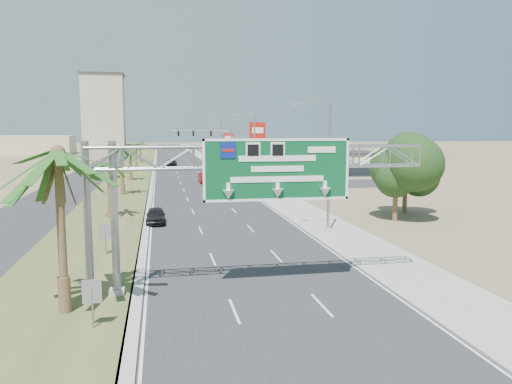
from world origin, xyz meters
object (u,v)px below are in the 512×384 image
at_px(signal_mast, 220,148).
at_px(pole_sign_red_far, 229,140).
at_px(palm_near, 58,154).
at_px(pole_sign_blue, 278,151).
at_px(store_building, 324,165).
at_px(pole_sign_red_near, 257,134).
at_px(car_right_lane, 215,172).
at_px(car_far, 172,163).
at_px(sign_gantry, 244,168).
at_px(car_left_lane, 156,216).
at_px(car_mid_lane, 205,178).

xyz_separation_m(signal_mast, pole_sign_red_far, (3.83, 16.35, 0.95)).
distance_m(palm_near, pole_sign_blue, 46.67).
xyz_separation_m(signal_mast, pole_sign_blue, (5.13, -21.62, 0.22)).
xyz_separation_m(store_building, pole_sign_blue, (-11.70, -15.64, 3.07)).
bearing_deg(pole_sign_red_near, signal_mast, 107.93).
xyz_separation_m(store_building, car_right_lane, (-17.76, 5.05, -1.33)).
distance_m(car_right_lane, car_far, 24.94).
xyz_separation_m(sign_gantry, pole_sign_blue, (11.36, 40.43, -0.98)).
xyz_separation_m(store_building, car_far, (-24.47, 29.08, -1.25)).
bearing_deg(palm_near, pole_sign_blue, 65.28).
xyz_separation_m(car_left_lane, pole_sign_blue, (15.80, 21.69, 4.40)).
distance_m(sign_gantry, signal_mast, 62.37).
relative_size(sign_gantry, pole_sign_red_near, 1.82).
relative_size(palm_near, store_building, 0.46).
height_order(car_left_lane, car_right_lane, car_left_lane).
bearing_deg(pole_sign_blue, car_mid_lane, 131.45).
relative_size(store_building, pole_sign_red_near, 1.95).
distance_m(store_building, car_right_lane, 18.51).
xyz_separation_m(car_right_lane, pole_sign_red_near, (5.07, -11.87, 6.59)).
xyz_separation_m(signal_mast, car_mid_lane, (-3.67, -11.65, -4.10)).
bearing_deg(pole_sign_red_far, sign_gantry, -97.31).
distance_m(store_building, pole_sign_red_far, 26.11).
distance_m(sign_gantry, pole_sign_red_far, 79.04).
bearing_deg(pole_sign_red_near, pole_sign_red_far, 90.61).
distance_m(store_building, car_left_lane, 46.38).
bearing_deg(car_mid_lane, store_building, 14.40).
height_order(signal_mast, car_left_lane, signal_mast).
relative_size(car_left_lane, pole_sign_red_far, 0.54).
relative_size(car_left_lane, car_mid_lane, 0.88).
bearing_deg(pole_sign_red_far, pole_sign_blue, -88.04).
height_order(car_right_lane, pole_sign_blue, pole_sign_blue).
bearing_deg(car_left_lane, pole_sign_blue, 54.28).
distance_m(store_building, car_mid_lane, 21.31).
height_order(palm_near, store_building, palm_near).
xyz_separation_m(car_left_lane, pole_sign_red_near, (14.81, 30.52, 6.59)).
xyz_separation_m(signal_mast, store_building, (16.83, -5.97, -2.85)).
bearing_deg(car_right_lane, sign_gantry, -90.73).
bearing_deg(store_building, pole_sign_blue, -126.80).
bearing_deg(pole_sign_red_far, car_mid_lane, -105.00).
distance_m(signal_mast, store_building, 18.08).
distance_m(palm_near, car_mid_lane, 53.76).
bearing_deg(signal_mast, sign_gantry, -95.74).
height_order(palm_near, car_right_lane, palm_near).
xyz_separation_m(car_mid_lane, pole_sign_red_far, (7.50, 28.00, 5.06)).
height_order(car_far, pole_sign_red_far, pole_sign_red_far).
bearing_deg(palm_near, car_far, 85.58).
bearing_deg(pole_sign_red_far, car_right_lane, -105.41).
bearing_deg(sign_gantry, pole_sign_blue, 74.30).
bearing_deg(car_right_lane, car_mid_lane, -100.09).
bearing_deg(car_mid_lane, car_left_lane, -103.55).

